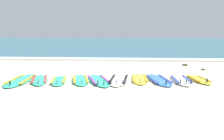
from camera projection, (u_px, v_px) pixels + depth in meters
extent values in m
plane|color=beige|center=(94.00, 83.00, 8.62)|extent=(80.00, 80.00, 0.00)
cube|color=#23667A|center=(129.00, 42.00, 44.71)|extent=(80.00, 60.00, 0.10)
cube|color=white|center=(114.00, 60.00, 15.63)|extent=(80.00, 1.10, 0.11)
ellipsoid|color=#2DB793|center=(21.00, 80.00, 8.97)|extent=(0.89, 2.62, 0.07)
cube|color=gold|center=(14.00, 79.00, 8.96)|extent=(0.27, 1.80, 0.01)
cube|color=gold|center=(28.00, 79.00, 8.97)|extent=(0.27, 1.80, 0.01)
cube|color=black|center=(10.00, 83.00, 7.96)|extent=(0.02, 0.09, 0.11)
ellipsoid|color=#2DB793|center=(39.00, 80.00, 9.04)|extent=(1.11, 2.14, 0.07)
cube|color=#D13838|center=(33.00, 79.00, 8.99)|extent=(0.50, 1.42, 0.01)
cube|color=#D13838|center=(45.00, 78.00, 9.07)|extent=(0.50, 1.42, 0.01)
cube|color=black|center=(38.00, 81.00, 8.24)|extent=(0.04, 0.09, 0.11)
ellipsoid|color=#2DB793|center=(59.00, 81.00, 8.90)|extent=(0.86, 1.97, 0.07)
cube|color=gold|center=(53.00, 79.00, 8.88)|extent=(0.34, 1.32, 0.01)
cube|color=gold|center=(64.00, 79.00, 8.92)|extent=(0.34, 1.32, 0.01)
cube|color=black|center=(57.00, 82.00, 8.16)|extent=(0.03, 0.09, 0.11)
ellipsoid|color=#2DB793|center=(80.00, 80.00, 9.03)|extent=(1.02, 2.22, 0.07)
cube|color=gold|center=(74.00, 79.00, 9.00)|extent=(0.42, 1.48, 0.01)
cube|color=gold|center=(86.00, 78.00, 9.05)|extent=(0.42, 1.48, 0.01)
cube|color=black|center=(81.00, 82.00, 8.19)|extent=(0.03, 0.09, 0.11)
ellipsoid|color=#2DB793|center=(98.00, 80.00, 8.93)|extent=(1.27, 2.44, 0.07)
cube|color=purple|center=(92.00, 79.00, 8.88)|extent=(0.58, 1.61, 0.01)
cube|color=purple|center=(105.00, 79.00, 8.97)|extent=(0.58, 1.61, 0.01)
cube|color=black|center=(104.00, 83.00, 8.03)|extent=(0.04, 0.09, 0.11)
cube|color=black|center=(98.00, 82.00, 8.05)|extent=(0.04, 0.09, 0.11)
cube|color=black|center=(109.00, 82.00, 8.12)|extent=(0.04, 0.09, 0.11)
ellipsoid|color=white|center=(119.00, 80.00, 9.06)|extent=(0.62, 2.40, 0.07)
cube|color=black|center=(112.00, 78.00, 9.08)|extent=(0.10, 1.68, 0.01)
cube|color=black|center=(126.00, 79.00, 9.04)|extent=(0.10, 1.68, 0.01)
cube|color=black|center=(116.00, 82.00, 8.13)|extent=(0.01, 0.09, 0.11)
cube|color=black|center=(111.00, 81.00, 8.21)|extent=(0.01, 0.09, 0.11)
cube|color=black|center=(122.00, 82.00, 8.17)|extent=(0.01, 0.09, 0.11)
ellipsoid|color=yellow|center=(140.00, 79.00, 9.23)|extent=(0.57, 2.14, 0.07)
cube|color=gold|center=(134.00, 78.00, 9.24)|extent=(0.10, 1.49, 0.01)
cube|color=gold|center=(146.00, 78.00, 9.21)|extent=(0.10, 1.49, 0.01)
cube|color=black|center=(141.00, 80.00, 8.40)|extent=(0.01, 0.09, 0.11)
ellipsoid|color=#3875CC|center=(158.00, 80.00, 9.06)|extent=(0.99, 2.46, 0.07)
cube|color=#334CB2|center=(152.00, 79.00, 9.04)|extent=(0.36, 1.67, 0.01)
cube|color=#334CB2|center=(165.00, 78.00, 9.07)|extent=(0.36, 1.67, 0.01)
cube|color=black|center=(166.00, 82.00, 8.12)|extent=(0.03, 0.09, 0.11)
ellipsoid|color=white|center=(181.00, 80.00, 9.01)|extent=(0.60, 2.19, 0.07)
cube|color=#334CB2|center=(175.00, 79.00, 9.01)|extent=(0.12, 1.53, 0.01)
cube|color=#334CB2|center=(187.00, 79.00, 8.99)|extent=(0.12, 1.53, 0.01)
cube|color=black|center=(186.00, 82.00, 8.15)|extent=(0.01, 0.09, 0.11)
cube|color=black|center=(181.00, 81.00, 8.22)|extent=(0.01, 0.09, 0.11)
cube|color=black|center=(191.00, 81.00, 8.20)|extent=(0.01, 0.09, 0.11)
ellipsoid|color=yellow|center=(198.00, 79.00, 9.13)|extent=(0.71, 1.95, 0.07)
cube|color=gold|center=(193.00, 78.00, 9.12)|extent=(0.23, 1.33, 0.01)
cube|color=gold|center=(204.00, 78.00, 9.13)|extent=(0.23, 1.33, 0.01)
cube|color=black|center=(207.00, 80.00, 8.38)|extent=(0.02, 0.09, 0.11)
ellipsoid|color=#4C4228|center=(185.00, 65.00, 13.19)|extent=(0.27, 0.22, 0.10)
ellipsoid|color=#2D381E|center=(203.00, 69.00, 11.63)|extent=(0.18, 0.15, 0.06)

